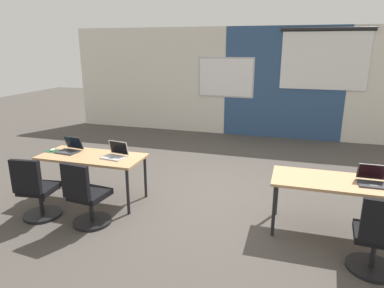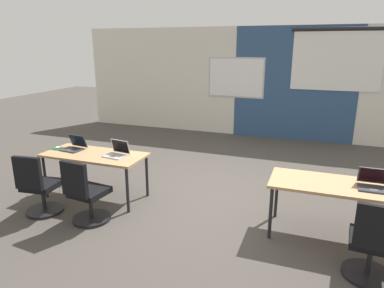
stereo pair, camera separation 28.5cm
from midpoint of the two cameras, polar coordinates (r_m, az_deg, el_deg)
ground_plane at (r=5.57m, az=1.82°, el=-8.77°), size 24.00×24.00×0.00m
back_wall_assembly at (r=9.22m, az=8.96°, el=10.09°), size 10.00×0.27×2.80m
desk_near_left at (r=5.52m, az=-17.66°, el=-2.44°), size 1.60×0.70×0.72m
desk_near_right at (r=4.63m, az=21.38°, el=-6.38°), size 1.60×0.70×0.72m
laptop_near_left_end at (r=5.81m, az=-20.95°, el=-0.73°), size 0.36×0.34×0.23m
mousepad_near_left_end at (r=5.95m, az=-23.37°, el=-1.07°), size 0.22×0.19×0.00m
mouse_near_left_end at (r=5.95m, az=-23.39°, el=-0.89°), size 0.06×0.10×0.03m
chair_near_left_end at (r=5.30m, az=-25.77°, el=-7.40°), size 0.52×0.56×0.92m
laptop_near_left_inner at (r=5.31m, az=-14.11°, el=-1.63°), size 0.37×0.33×0.23m
chair_near_left_inner at (r=4.85m, az=-18.66°, el=-8.72°), size 0.52×0.56×0.92m
laptop_near_right_end at (r=4.66m, az=26.18°, el=-5.39°), size 0.33×0.31×0.23m
chair_near_right_end at (r=4.11m, az=26.45°, el=-14.33°), size 0.52×0.56×0.92m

